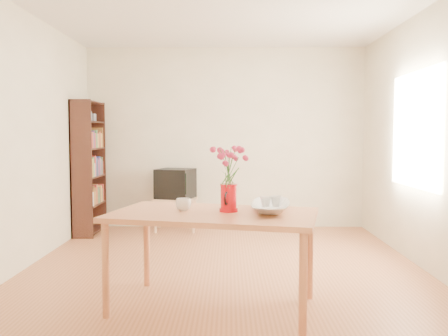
{
  "coord_description": "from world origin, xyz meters",
  "views": [
    {
      "loc": [
        0.05,
        -4.63,
        1.34
      ],
      "look_at": [
        0.0,
        0.3,
        1.0
      ],
      "focal_mm": 38.0,
      "sensor_mm": 36.0,
      "label": 1
    }
  ],
  "objects_px": {
    "pitcher": "(229,199)",
    "television": "(176,183)",
    "mug": "(183,205)",
    "bowl": "(271,185)",
    "table": "(213,222)"
  },
  "relations": [
    {
      "from": "pitcher",
      "to": "television",
      "type": "height_order",
      "value": "pitcher"
    },
    {
      "from": "mug",
      "to": "pitcher",
      "type": "bearing_deg",
      "value": 179.06
    },
    {
      "from": "mug",
      "to": "bowl",
      "type": "xyz_separation_m",
      "value": [
        0.69,
        -0.01,
        0.16
      ]
    },
    {
      "from": "mug",
      "to": "television",
      "type": "height_order",
      "value": "television"
    },
    {
      "from": "mug",
      "to": "television",
      "type": "distance_m",
      "value": 2.95
    },
    {
      "from": "mug",
      "to": "television",
      "type": "bearing_deg",
      "value": -76.42
    },
    {
      "from": "table",
      "to": "television",
      "type": "distance_m",
      "value": 3.07
    },
    {
      "from": "table",
      "to": "bowl",
      "type": "relative_size",
      "value": 3.88
    },
    {
      "from": "table",
      "to": "pitcher",
      "type": "bearing_deg",
      "value": 30.55
    },
    {
      "from": "pitcher",
      "to": "bowl",
      "type": "height_order",
      "value": "bowl"
    },
    {
      "from": "pitcher",
      "to": "television",
      "type": "bearing_deg",
      "value": 116.86
    },
    {
      "from": "table",
      "to": "pitcher",
      "type": "distance_m",
      "value": 0.21
    },
    {
      "from": "pitcher",
      "to": "television",
      "type": "distance_m",
      "value": 3.07
    },
    {
      "from": "mug",
      "to": "bowl",
      "type": "distance_m",
      "value": 0.7
    },
    {
      "from": "table",
      "to": "television",
      "type": "xyz_separation_m",
      "value": [
        -0.63,
        3.0,
        -0.01
      ]
    }
  ]
}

